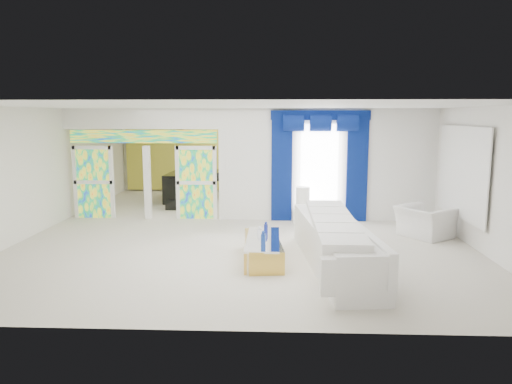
{
  "coord_description": "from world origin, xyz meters",
  "views": [
    {
      "loc": [
        0.76,
        -11.98,
        2.8
      ],
      "look_at": [
        0.3,
        -1.2,
        1.1
      ],
      "focal_mm": 33.91,
      "sensor_mm": 36.0,
      "label": 1
    }
  ],
  "objects_px": {
    "white_sofa": "(334,245)",
    "armchair": "(424,222)",
    "console_table": "(314,216)",
    "coffee_table": "(263,250)",
    "grand_piano": "(190,187)"
  },
  "relations": [
    {
      "from": "coffee_table",
      "to": "console_table",
      "type": "xyz_separation_m",
      "value": [
        1.26,
        3.44,
        -0.03
      ]
    },
    {
      "from": "grand_piano",
      "to": "white_sofa",
      "type": "bearing_deg",
      "value": -58.1
    },
    {
      "from": "console_table",
      "to": "grand_piano",
      "type": "distance_m",
      "value": 5.07
    },
    {
      "from": "white_sofa",
      "to": "armchair",
      "type": "relative_size",
      "value": 3.81
    },
    {
      "from": "coffee_table",
      "to": "armchair",
      "type": "relative_size",
      "value": 1.73
    },
    {
      "from": "coffee_table",
      "to": "console_table",
      "type": "distance_m",
      "value": 3.66
    },
    {
      "from": "coffee_table",
      "to": "console_table",
      "type": "height_order",
      "value": "coffee_table"
    },
    {
      "from": "console_table",
      "to": "grand_piano",
      "type": "height_order",
      "value": "grand_piano"
    },
    {
      "from": "coffee_table",
      "to": "grand_piano",
      "type": "height_order",
      "value": "grand_piano"
    },
    {
      "from": "console_table",
      "to": "white_sofa",
      "type": "bearing_deg",
      "value": -88.58
    },
    {
      "from": "coffee_table",
      "to": "armchair",
      "type": "height_order",
      "value": "armchair"
    },
    {
      "from": "white_sofa",
      "to": "armchair",
      "type": "distance_m",
      "value": 3.29
    },
    {
      "from": "coffee_table",
      "to": "console_table",
      "type": "bearing_deg",
      "value": 69.92
    },
    {
      "from": "white_sofa",
      "to": "grand_piano",
      "type": "xyz_separation_m",
      "value": [
        -3.97,
        6.99,
        0.06
      ]
    },
    {
      "from": "white_sofa",
      "to": "coffee_table",
      "type": "distance_m",
      "value": 1.4
    }
  ]
}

